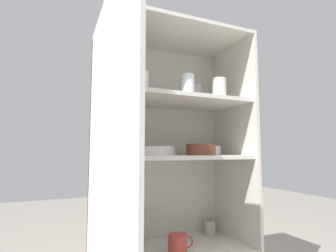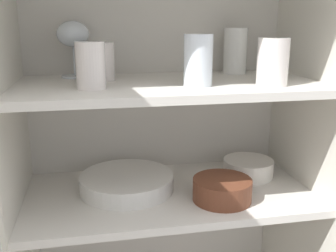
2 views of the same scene
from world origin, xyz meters
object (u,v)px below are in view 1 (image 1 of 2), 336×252
object	(u,v)px
storage_jar	(210,227)
plate_stack_white	(151,151)
coffee_mug_primary	(178,244)
mixing_bowl_large	(201,149)
serving_bowl_small	(208,150)

from	to	relation	value
storage_jar	plate_stack_white	bearing A→B (deg)	-166.93
storage_jar	coffee_mug_primary	bearing A→B (deg)	-146.65
mixing_bowl_large	serving_bowl_small	bearing A→B (deg)	47.43
plate_stack_white	coffee_mug_primary	distance (m)	0.47
plate_stack_white	mixing_bowl_large	world-z (taller)	mixing_bowl_large
plate_stack_white	storage_jar	distance (m)	0.62
mixing_bowl_large	coffee_mug_primary	bearing A→B (deg)	179.46
serving_bowl_small	storage_jar	distance (m)	0.47
coffee_mug_primary	storage_jar	distance (m)	0.37
coffee_mug_primary	mixing_bowl_large	bearing A→B (deg)	-0.54
plate_stack_white	coffee_mug_primary	size ratio (longest dim) A/B	1.96
serving_bowl_small	storage_jar	world-z (taller)	serving_bowl_small
mixing_bowl_large	serving_bowl_small	distance (m)	0.19
serving_bowl_small	coffee_mug_primary	xyz separation A→B (m)	(-0.26, -0.14, -0.45)
serving_bowl_small	plate_stack_white	bearing A→B (deg)	-175.11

